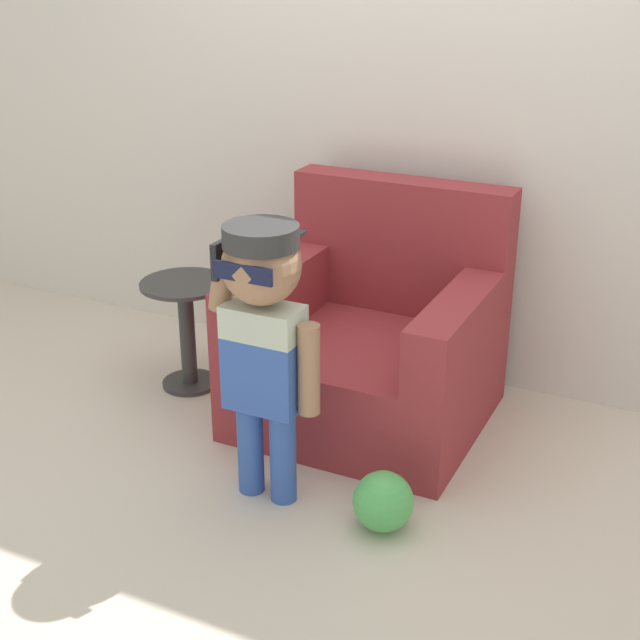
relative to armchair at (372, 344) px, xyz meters
The scene contains 6 objects.
ground_plane 0.38m from the armchair, 107.61° to the right, with size 10.00×10.00×0.00m, color beige.
wall_back 1.11m from the armchair, 96.11° to the left, with size 10.00×0.05×2.60m.
armchair is the anchor object (origin of this frame).
person_child 0.84m from the armchair, 97.38° to the right, with size 0.43×0.32×1.05m.
side_table 0.87m from the armchair, behind, with size 0.40×0.40×0.51m.
toy_ball 0.86m from the armchair, 64.13° to the right, with size 0.22×0.22×0.22m.
Camera 1 is at (1.36, -3.01, 1.90)m, focal length 50.00 mm.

